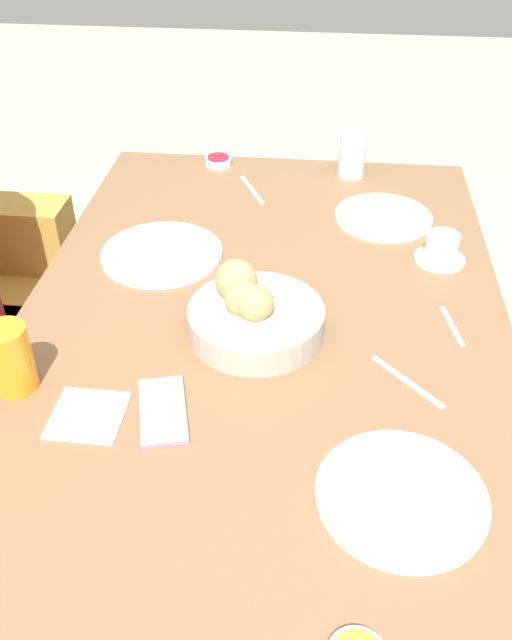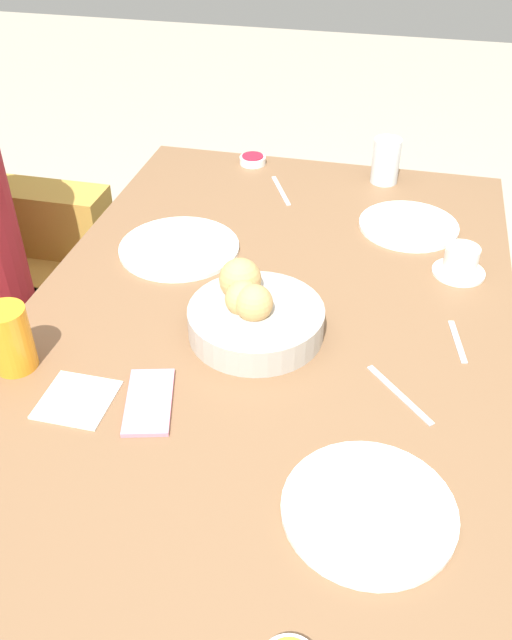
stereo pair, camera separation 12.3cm
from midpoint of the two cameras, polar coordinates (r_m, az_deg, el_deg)
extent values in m
plane|color=#A89E89|center=(1.85, 2.62, -18.88)|extent=(10.00, 10.00, 0.00)
cube|color=brown|center=(1.30, 3.52, -0.44)|extent=(1.45, 0.94, 0.03)
cube|color=brown|center=(2.08, 18.01, 0.79)|extent=(0.06, 0.06, 0.72)
cube|color=brown|center=(2.14, -4.66, 3.90)|extent=(0.06, 0.06, 0.72)
cube|color=#B28938|center=(2.31, -18.31, 3.58)|extent=(0.14, 0.70, 0.65)
cylinder|color=#B2ADA3|center=(1.23, 2.86, -0.20)|extent=(0.25, 0.25, 0.05)
sphere|color=tan|center=(1.20, 2.77, 1.32)|extent=(0.07, 0.07, 0.07)
sphere|color=tan|center=(1.21, 1.70, 1.67)|extent=(0.06, 0.06, 0.06)
sphere|color=tan|center=(1.25, 1.47, 3.34)|extent=(0.08, 0.08, 0.08)
sphere|color=tan|center=(1.21, 1.81, 1.79)|extent=(0.06, 0.06, 0.06)
cylinder|color=white|center=(0.99, 13.16, -15.46)|extent=(0.24, 0.24, 0.01)
cylinder|color=white|center=(1.62, 14.88, 7.63)|extent=(0.23, 0.23, 0.01)
cylinder|color=white|center=(1.49, -4.14, 6.02)|extent=(0.26, 0.26, 0.01)
cylinder|color=orange|center=(1.19, -17.30, -1.62)|extent=(0.07, 0.07, 0.12)
cylinder|color=silver|center=(1.80, 12.87, 12.88)|extent=(0.07, 0.07, 0.11)
cylinder|color=white|center=(1.49, 18.98, 3.76)|extent=(0.11, 0.11, 0.01)
cylinder|color=white|center=(1.47, 19.22, 4.76)|extent=(0.07, 0.07, 0.06)
cylinder|color=white|center=(1.88, 1.64, 13.25)|extent=(0.07, 0.07, 0.02)
cylinder|color=#A3192D|center=(1.88, 1.65, 13.58)|extent=(0.06, 0.06, 0.00)
cube|color=#B7B7BC|center=(1.16, 14.99, -6.20)|extent=(0.12, 0.12, 0.00)
cube|color=#B7B7BC|center=(1.74, 4.17, 10.76)|extent=(0.15, 0.08, 0.00)
cube|color=#B7B7BC|center=(1.30, 19.24, -1.81)|extent=(0.12, 0.03, 0.00)
cube|color=silver|center=(1.14, -11.86, -6.72)|extent=(0.12, 0.12, 0.00)
cube|color=pink|center=(1.11, -5.87, -6.98)|extent=(0.16, 0.11, 0.01)
camera|label=1|loc=(0.06, -87.14, 2.19)|focal=38.00mm
camera|label=2|loc=(0.06, 92.86, -2.19)|focal=38.00mm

